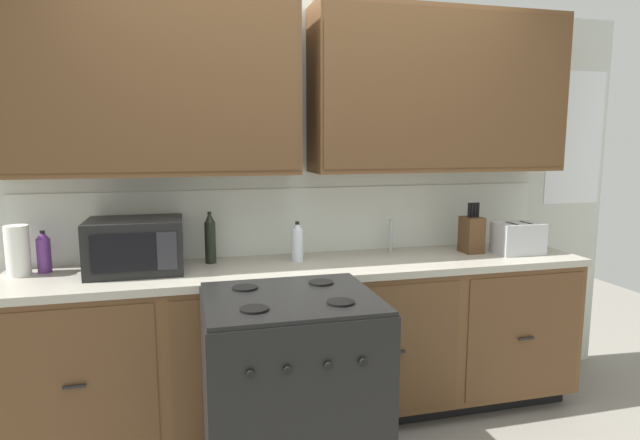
# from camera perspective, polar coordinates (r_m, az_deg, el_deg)

# --- Properties ---
(wall_unit) EXTENTS (4.39, 0.40, 2.42)m
(wall_unit) POSITION_cam_1_polar(r_m,az_deg,el_deg) (3.10, -1.89, 9.34)
(wall_unit) COLOR silver
(wall_unit) RESTS_ON ground_plane
(counter_run) EXTENTS (3.22, 0.64, 0.93)m
(counter_run) POSITION_cam_1_polar(r_m,az_deg,el_deg) (3.12, -0.99, -12.78)
(counter_run) COLOR black
(counter_run) RESTS_ON ground_plane
(stove_range) EXTENTS (0.76, 0.68, 0.95)m
(stove_range) POSITION_cam_1_polar(r_m,az_deg,el_deg) (2.52, -3.11, -18.43)
(stove_range) COLOR black
(stove_range) RESTS_ON ground_plane
(microwave) EXTENTS (0.48, 0.37, 0.28)m
(microwave) POSITION_cam_1_polar(r_m,az_deg,el_deg) (2.94, -19.21, -2.62)
(microwave) COLOR black
(microwave) RESTS_ON counter_run
(toaster) EXTENTS (0.28, 0.18, 0.19)m
(toaster) POSITION_cam_1_polar(r_m,az_deg,el_deg) (3.44, 20.52, -1.86)
(toaster) COLOR #B7B7BC
(toaster) RESTS_ON counter_run
(knife_block) EXTENTS (0.11, 0.14, 0.31)m
(knife_block) POSITION_cam_1_polar(r_m,az_deg,el_deg) (3.39, 15.98, -1.45)
(knife_block) COLOR #52361E
(knife_block) RESTS_ON counter_run
(sink_faucet) EXTENTS (0.02, 0.02, 0.20)m
(sink_faucet) POSITION_cam_1_polar(r_m,az_deg,el_deg) (3.34, 7.61, -1.62)
(sink_faucet) COLOR #B2B5BA
(sink_faucet) RESTS_ON counter_run
(paper_towel_roll) EXTENTS (0.12, 0.12, 0.26)m
(paper_towel_roll) POSITION_cam_1_polar(r_m,az_deg,el_deg) (3.10, -29.74, -2.89)
(paper_towel_roll) COLOR white
(paper_towel_roll) RESTS_ON counter_run
(bottle_dark) EXTENTS (0.06, 0.06, 0.29)m
(bottle_dark) POSITION_cam_1_polar(r_m,az_deg,el_deg) (3.04, -11.72, -1.92)
(bottle_dark) COLOR black
(bottle_dark) RESTS_ON counter_run
(bottle_violet) EXTENTS (0.07, 0.07, 0.22)m
(bottle_violet) POSITION_cam_1_polar(r_m,az_deg,el_deg) (3.12, -27.56, -3.06)
(bottle_violet) COLOR #663384
(bottle_violet) RESTS_ON counter_run
(bottle_clear) EXTENTS (0.07, 0.07, 0.23)m
(bottle_clear) POSITION_cam_1_polar(r_m,az_deg,el_deg) (3.03, -2.45, -2.37)
(bottle_clear) COLOR silver
(bottle_clear) RESTS_ON counter_run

